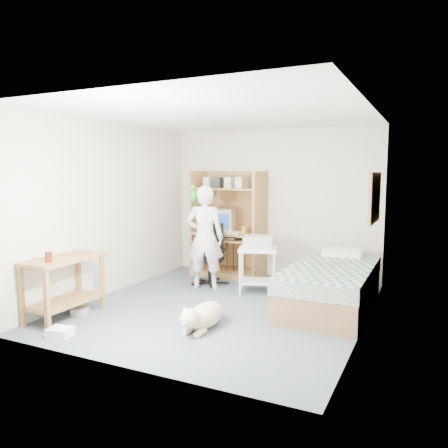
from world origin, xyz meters
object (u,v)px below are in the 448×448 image
office_chair (210,263)px  person (205,238)px  printer_cart (258,263)px  dog (203,316)px  bed (331,286)px  side_desk (64,278)px  computer_hutch (229,228)px

office_chair → person: size_ratio=0.60×
office_chair → printer_cart: bearing=-25.9°
printer_cart → dog: bearing=-108.1°
bed → side_desk: size_ratio=2.02×
side_desk → printer_cart: 2.71m
computer_hutch → person: 0.99m
side_desk → dog: 1.79m
computer_hutch → office_chair: size_ratio=1.89×
side_desk → printer_cart: side_desk is taller
bed → dog: size_ratio=2.16×
person → dog: size_ratio=1.69×
office_chair → dog: size_ratio=1.02×
computer_hutch → printer_cart: computer_hutch is taller
computer_hutch → dog: 2.76m
person → printer_cart: 0.89m
side_desk → dog: (1.71, 0.40, -0.34)m
bed → person: 2.02m
bed → person: person is taller
bed → dog: (-1.14, -1.42, -0.14)m
computer_hutch → printer_cart: (0.86, -0.83, -0.38)m
computer_hutch → office_chair: (-0.01, -0.69, -0.48)m
person → computer_hutch: bearing=-103.4°
person → dog: 1.86m
side_desk → printer_cart: size_ratio=1.50×
bed → side_desk: side_desk is taller
dog → printer_cart: 1.73m
bed → office_chair: bearing=167.9°
computer_hutch → person: bearing=-86.9°
side_desk → person: bearing=65.1°
bed → dog: bearing=-128.8°
printer_cart → person: bearing=172.8°
computer_hutch → bed: computer_hutch is taller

